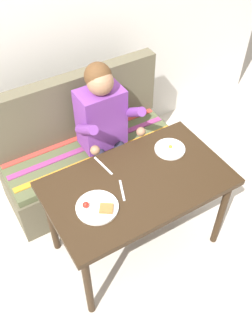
% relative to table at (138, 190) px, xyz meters
% --- Properties ---
extents(ground_plane, '(8.00, 8.00, 0.00)m').
position_rel_table_xyz_m(ground_plane, '(0.00, 0.00, -0.65)').
color(ground_plane, beige).
extents(back_wall, '(4.40, 0.10, 2.60)m').
position_rel_table_xyz_m(back_wall, '(0.00, 1.27, 0.65)').
color(back_wall, silver).
rests_on(back_wall, ground).
extents(table, '(1.20, 0.70, 0.73)m').
position_rel_table_xyz_m(table, '(0.00, 0.00, 0.00)').
color(table, black).
rests_on(table, ground).
extents(couch, '(1.44, 0.56, 1.00)m').
position_rel_table_xyz_m(couch, '(0.00, 0.76, -0.32)').
color(couch, brown).
rests_on(couch, ground).
extents(person, '(0.45, 0.61, 1.21)m').
position_rel_table_xyz_m(person, '(0.09, 0.59, 0.09)').
color(person, '#743692').
rests_on(person, ground).
extents(plate_breakfast, '(0.26, 0.26, 0.05)m').
position_rel_table_xyz_m(plate_breakfast, '(-0.32, -0.06, 0.09)').
color(plate_breakfast, white).
rests_on(plate_breakfast, table).
extents(plate_eggs, '(0.21, 0.21, 0.04)m').
position_rel_table_xyz_m(plate_eggs, '(0.35, 0.14, 0.09)').
color(plate_eggs, white).
rests_on(plate_eggs, table).
extents(fork, '(0.07, 0.16, 0.00)m').
position_rel_table_xyz_m(fork, '(-0.13, -0.01, 0.08)').
color(fork, silver).
rests_on(fork, table).
extents(knife, '(0.04, 0.20, 0.00)m').
position_rel_table_xyz_m(knife, '(-0.13, 0.24, 0.08)').
color(knife, silver).
rests_on(knife, table).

